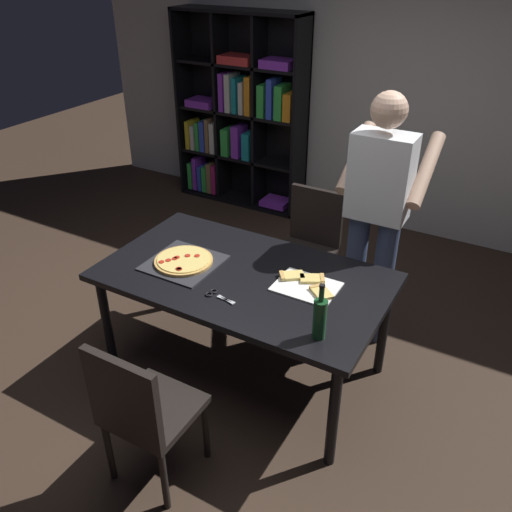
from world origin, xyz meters
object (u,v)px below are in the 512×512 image
at_px(pepperoni_pizza_on_tray, 184,261).
at_px(kitchen_scissors, 217,295).
at_px(dining_table, 244,283).
at_px(person_serving_pizza, 377,209).
at_px(bookshelf, 240,116).
at_px(wine_bottle, 320,318).
at_px(chair_far_side, 310,241).
at_px(chair_near_camera, 142,409).

relative_size(pepperoni_pizza_on_tray, kitchen_scissors, 2.15).
distance_m(dining_table, person_serving_pizza, 0.99).
height_order(dining_table, bookshelf, bookshelf).
xyz_separation_m(pepperoni_pizza_on_tray, kitchen_scissors, (0.37, -0.20, -0.01)).
distance_m(dining_table, wine_bottle, 0.74).
bearing_deg(bookshelf, person_serving_pizza, -38.84).
bearing_deg(dining_table, chair_far_side, 90.00).
bearing_deg(chair_near_camera, person_serving_pizza, 72.47).
relative_size(chair_near_camera, bookshelf, 0.46).
bearing_deg(bookshelf, chair_near_camera, -66.60).
relative_size(dining_table, kitchen_scissors, 8.78).
height_order(chair_near_camera, kitchen_scissors, chair_near_camera).
bearing_deg(bookshelf, pepperoni_pizza_on_tray, -66.55).
bearing_deg(bookshelf, wine_bottle, -52.31).
distance_m(dining_table, bookshelf, 2.80).
bearing_deg(person_serving_pizza, dining_table, -125.86).
relative_size(chair_near_camera, person_serving_pizza, 0.51).
xyz_separation_m(chair_near_camera, kitchen_scissors, (-0.01, 0.71, 0.24)).
bearing_deg(pepperoni_pizza_on_tray, kitchen_scissors, -27.98).
xyz_separation_m(dining_table, wine_bottle, (0.63, -0.32, 0.19)).
distance_m(chair_near_camera, wine_bottle, 0.98).
xyz_separation_m(pepperoni_pizza_on_tray, wine_bottle, (1.02, -0.25, 0.10)).
relative_size(chair_far_side, pepperoni_pizza_on_tray, 2.12).
bearing_deg(pepperoni_pizza_on_tray, dining_table, 11.35).
xyz_separation_m(person_serving_pizza, kitchen_scissors, (-0.57, -1.04, -0.24)).
relative_size(person_serving_pizza, kitchen_scissors, 8.88).
relative_size(chair_near_camera, kitchen_scissors, 4.57).
relative_size(chair_far_side, bookshelf, 0.46).
bearing_deg(wine_bottle, dining_table, 152.94).
bearing_deg(bookshelf, kitchen_scissors, -61.53).
relative_size(bookshelf, pepperoni_pizza_on_tray, 4.60).
xyz_separation_m(chair_far_side, pepperoni_pizza_on_tray, (-0.39, -1.06, 0.25)).
bearing_deg(wine_bottle, chair_far_side, 115.85).
relative_size(wine_bottle, kitchen_scissors, 1.60).
height_order(bookshelf, pepperoni_pizza_on_tray, bookshelf).
height_order(dining_table, chair_near_camera, chair_near_camera).
relative_size(dining_table, wine_bottle, 5.48).
xyz_separation_m(chair_far_side, wine_bottle, (0.63, -1.31, 0.36)).
xyz_separation_m(chair_near_camera, person_serving_pizza, (0.55, 1.75, 0.49)).
bearing_deg(kitchen_scissors, person_serving_pizza, 61.43).
height_order(chair_far_side, person_serving_pizza, person_serving_pizza).
relative_size(dining_table, chair_far_side, 1.92).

